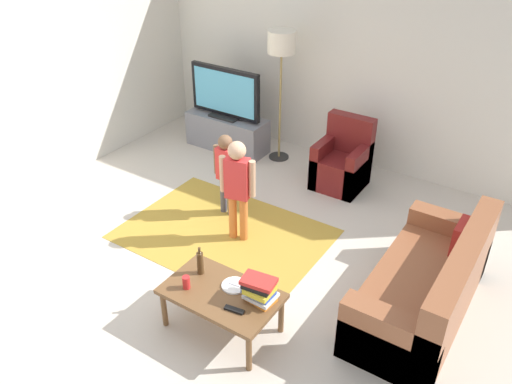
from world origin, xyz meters
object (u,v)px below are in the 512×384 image
Objects in this scene: child_near_tv at (226,168)px; tv_remote at (234,310)px; floor_lamp at (282,49)px; armchair at (343,164)px; child_center at (238,183)px; couch at (430,290)px; tv_stand at (227,133)px; coffee_table at (221,296)px; tv at (225,93)px; bottle at (200,263)px; plate at (234,285)px; soda_can at (186,282)px; book_stack at (259,289)px.

child_near_tv reaches higher than tv_remote.
child_near_tv is (0.22, -1.54, -0.94)m from floor_lamp.
child_center reaches higher than armchair.
couch is 10.59× the size of tv_remote.
tv_stand is 7.06× the size of tv_remote.
tv_remote is at bearing -81.74° from armchair.
tv is at bearing 125.51° from coffee_table.
armchair is at bearing -10.24° from floor_lamp.
bottle is at bearing -57.73° from tv.
plate is at bearing -56.37° from child_center.
floor_lamp reaches higher than armchair.
plate is (2.11, -2.76, -0.42)m from tv.
armchair is at bearing 88.72° from soda_can.
tv is 3.79m from tv_remote.
child_near_tv is at bearing 124.77° from coffee_table.
plate is (0.33, 0.24, -0.05)m from soda_can.
floor_lamp is at bearing 114.26° from plate.
book_stack is 0.62m from bottle.
couch is 1.01× the size of floor_lamp.
armchair reaches higher than bottle.
tv_remote is 0.77× the size of plate.
tv reaches higher than tv_remote.
soda_can reaches higher than tv_remote.
child_center is at bearing -40.16° from child_near_tv.
coffee_table is 3.32× the size of book_stack.
child_center is at bearing -71.75° from floor_lamp.
bottle is (0.97, -2.96, -1.01)m from floor_lamp.
child_near_tv is at bearing -121.79° from armchair.
child_near_tv is at bearing 115.26° from soda_can.
floor_lamp is 6.35× the size of bottle.
plate reaches higher than tv_remote.
tv is 1.72m from child_near_tv.
coffee_table is at bearing -141.32° from couch.
tv is 9.17× the size of soda_can.
child_center reaches higher than couch.
armchair is 0.51× the size of floor_lamp.
child_near_tv reaches higher than plate.
tv reaches higher than book_stack.
book_stack reaches higher than plate.
armchair is 1.62m from child_near_tv.
bottle reaches higher than coffee_table.
couch is 2.38m from armchair.
armchair reaches higher than tv_remote.
child_near_tv is at bearing 117.97° from bottle.
child_center is 4.20× the size of bottle.
tv_remote is 1.42× the size of soda_can.
tv_stand is 3.99× the size of book_stack.
book_stack is 0.64m from soda_can.
plate is at bearing -84.52° from armchair.
soda_can is (0.77, -1.63, -0.13)m from child_near_tv.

